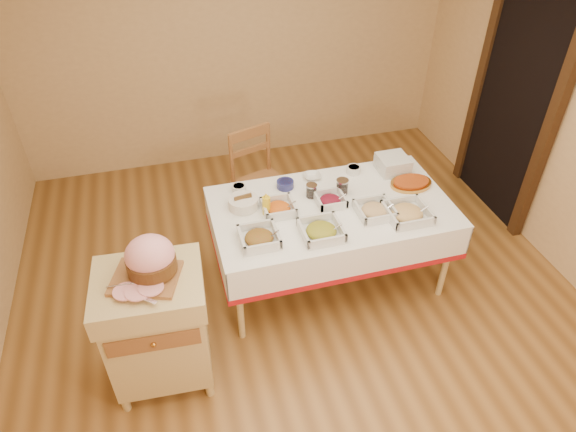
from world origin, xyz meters
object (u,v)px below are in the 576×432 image
object	(u,v)px
ham_on_board	(150,260)
preserve_jar_right	(342,187)
butcher_cart	(157,324)
brass_platter	(411,183)
preserve_jar_left	(311,191)
bread_basket	(243,203)
dining_chair	(259,182)
plate_stack	(393,164)
dining_table	(331,222)
mustard_bottle	(266,205)

from	to	relation	value
ham_on_board	preserve_jar_right	bearing A→B (deg)	25.77
butcher_cart	preserve_jar_right	xyz separation A→B (m)	(1.52, 0.75, 0.29)
brass_platter	preserve_jar_left	bearing A→B (deg)	175.41
butcher_cart	preserve_jar_right	world-z (taller)	butcher_cart
preserve_jar_right	preserve_jar_left	bearing A→B (deg)	175.09
preserve_jar_right	ham_on_board	bearing A→B (deg)	-154.23
ham_on_board	preserve_jar_left	size ratio (longest dim) A/B	3.76
preserve_jar_right	brass_platter	size ratio (longest dim) A/B	0.36
ham_on_board	preserve_jar_left	bearing A→B (deg)	30.77
butcher_cart	preserve_jar_left	xyz separation A→B (m)	(1.27, 0.77, 0.28)
preserve_jar_right	bread_basket	world-z (taller)	preserve_jar_right
butcher_cart	preserve_jar_right	size ratio (longest dim) A/B	7.53
ham_on_board	preserve_jar_left	world-z (taller)	ham_on_board
dining_chair	plate_stack	distance (m)	1.19
butcher_cart	dining_chair	world-z (taller)	dining_chair
dining_chair	preserve_jar_left	distance (m)	0.78
ham_on_board	bread_basket	distance (m)	1.04
ham_on_board	plate_stack	size ratio (longest dim) A/B	1.72
preserve_jar_right	plate_stack	bearing A→B (deg)	20.38
preserve_jar_left	dining_table	bearing A→B (deg)	-54.41
preserve_jar_left	preserve_jar_right	distance (m)	0.25
ham_on_board	preserve_jar_left	xyz separation A→B (m)	(1.23, 0.73, -0.24)
butcher_cart	bread_basket	distance (m)	1.10
dining_chair	bread_basket	world-z (taller)	dining_chair
ham_on_board	dining_chair	bearing A→B (deg)	55.55
dining_table	preserve_jar_right	distance (m)	0.29
dining_chair	ham_on_board	xyz separation A→B (m)	(-0.96, -1.40, 0.55)
preserve_jar_left	bread_basket	world-z (taller)	preserve_jar_left
preserve_jar_right	bread_basket	distance (m)	0.78
preserve_jar_left	bread_basket	bearing A→B (deg)	179.40
plate_stack	brass_platter	bearing A→B (deg)	-76.36
dining_table	ham_on_board	bearing A→B (deg)	-156.91
dining_table	brass_platter	world-z (taller)	brass_platter
dining_table	preserve_jar_left	size ratio (longest dim) A/B	16.55
plate_stack	brass_platter	xyz separation A→B (m)	(0.06, -0.24, -0.05)
preserve_jar_left	bread_basket	distance (m)	0.54
preserve_jar_left	mustard_bottle	distance (m)	0.41
preserve_jar_right	brass_platter	bearing A→B (deg)	-4.45
bread_basket	plate_stack	size ratio (longest dim) A/B	0.94
dining_table	mustard_bottle	world-z (taller)	mustard_bottle
dining_table	bread_basket	xyz separation A→B (m)	(-0.65, 0.17, 0.20)
dining_chair	plate_stack	xyz separation A→B (m)	(1.03, -0.50, 0.32)
mustard_bottle	bread_basket	bearing A→B (deg)	140.27
preserve_jar_left	preserve_jar_right	bearing A→B (deg)	-4.91
butcher_cart	bread_basket	world-z (taller)	butcher_cart
dining_table	plate_stack	world-z (taller)	plate_stack
mustard_bottle	preserve_jar_right	bearing A→B (deg)	8.84
preserve_jar_right	bread_basket	bearing A→B (deg)	178.05
dining_chair	preserve_jar_left	xyz separation A→B (m)	(0.27, -0.67, 0.31)
dining_table	dining_chair	bearing A→B (deg)	114.76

